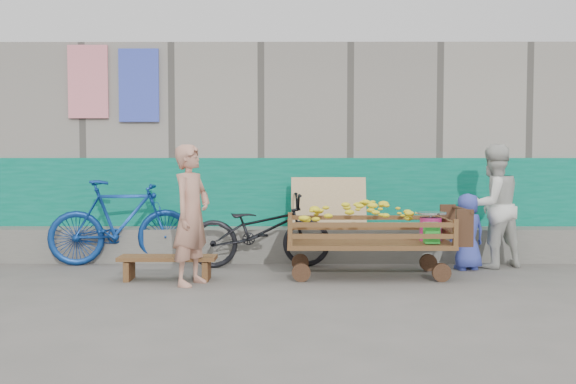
{
  "coord_description": "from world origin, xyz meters",
  "views": [
    {
      "loc": [
        -0.22,
        -6.31,
        1.39
      ],
      "look_at": [
        -0.24,
        1.2,
        1.0
      ],
      "focal_mm": 40.0,
      "sensor_mm": 36.0,
      "label": 1
    }
  ],
  "objects_px": {
    "woman": "(493,206)",
    "bicycle_blue": "(121,222)",
    "bench": "(168,262)",
    "bicycle_dark": "(260,230)",
    "child": "(468,232)",
    "vendor_man": "(191,215)",
    "banana_cart": "(365,226)"
  },
  "relations": [
    {
      "from": "bench",
      "to": "child",
      "type": "bearing_deg",
      "value": 10.89
    },
    {
      "from": "banana_cart",
      "to": "bench",
      "type": "height_order",
      "value": "banana_cart"
    },
    {
      "from": "bench",
      "to": "woman",
      "type": "height_order",
      "value": "woman"
    },
    {
      "from": "bench",
      "to": "vendor_man",
      "type": "relative_size",
      "value": 0.72
    },
    {
      "from": "banana_cart",
      "to": "woman",
      "type": "relative_size",
      "value": 1.32
    },
    {
      "from": "bench",
      "to": "child",
      "type": "distance_m",
      "value": 3.7
    },
    {
      "from": "bench",
      "to": "bicycle_dark",
      "type": "xyz_separation_m",
      "value": [
        1.02,
        0.88,
        0.27
      ]
    },
    {
      "from": "banana_cart",
      "to": "vendor_man",
      "type": "bearing_deg",
      "value": -165.18
    },
    {
      "from": "woman",
      "to": "bicycle_blue",
      "type": "bearing_deg",
      "value": -23.01
    },
    {
      "from": "bench",
      "to": "child",
      "type": "relative_size",
      "value": 1.16
    },
    {
      "from": "child",
      "to": "bicycle_dark",
      "type": "height_order",
      "value": "child"
    },
    {
      "from": "banana_cart",
      "to": "bench",
      "type": "relative_size",
      "value": 1.88
    },
    {
      "from": "bicycle_dark",
      "to": "child",
      "type": "bearing_deg",
      "value": -99.84
    },
    {
      "from": "child",
      "to": "banana_cart",
      "type": "bearing_deg",
      "value": 2.0
    },
    {
      "from": "banana_cart",
      "to": "vendor_man",
      "type": "relative_size",
      "value": 1.35
    },
    {
      "from": "child",
      "to": "bench",
      "type": "bearing_deg",
      "value": -5.75
    },
    {
      "from": "bicycle_dark",
      "to": "bicycle_blue",
      "type": "distance_m",
      "value": 1.85
    },
    {
      "from": "banana_cart",
      "to": "bicycle_blue",
      "type": "bearing_deg",
      "value": 165.0
    },
    {
      "from": "bicycle_blue",
      "to": "vendor_man",
      "type": "bearing_deg",
      "value": -151.86
    },
    {
      "from": "bicycle_dark",
      "to": "bicycle_blue",
      "type": "bearing_deg",
      "value": 77.89
    },
    {
      "from": "bench",
      "to": "bicycle_dark",
      "type": "height_order",
      "value": "bicycle_dark"
    },
    {
      "from": "bicycle_dark",
      "to": "bench",
      "type": "bearing_deg",
      "value": 124.8
    },
    {
      "from": "vendor_man",
      "to": "child",
      "type": "distance_m",
      "value": 3.46
    },
    {
      "from": "banana_cart",
      "to": "bicycle_dark",
      "type": "xyz_separation_m",
      "value": [
        -1.27,
        0.63,
        -0.13
      ]
    },
    {
      "from": "woman",
      "to": "bicycle_blue",
      "type": "xyz_separation_m",
      "value": [
        -4.81,
        0.2,
        -0.23
      ]
    },
    {
      "from": "banana_cart",
      "to": "bicycle_dark",
      "type": "distance_m",
      "value": 1.42
    },
    {
      "from": "vendor_man",
      "to": "child",
      "type": "height_order",
      "value": "vendor_man"
    },
    {
      "from": "banana_cart",
      "to": "vendor_man",
      "type": "height_order",
      "value": "vendor_man"
    },
    {
      "from": "child",
      "to": "bicycle_blue",
      "type": "distance_m",
      "value": 4.46
    },
    {
      "from": "woman",
      "to": "child",
      "type": "relative_size",
      "value": 1.64
    },
    {
      "from": "vendor_man",
      "to": "woman",
      "type": "relative_size",
      "value": 0.98
    },
    {
      "from": "child",
      "to": "bicycle_blue",
      "type": "relative_size",
      "value": 0.52
    }
  ]
}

